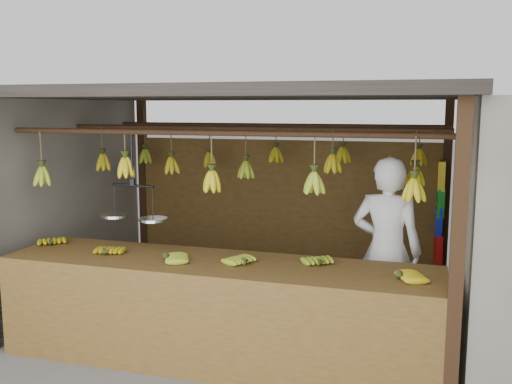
% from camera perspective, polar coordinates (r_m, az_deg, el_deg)
% --- Properties ---
extents(ground, '(80.00, 80.00, 0.00)m').
position_cam_1_polar(ground, '(6.26, -0.81, -12.26)').
color(ground, '#5B5B57').
extents(stall, '(4.30, 3.30, 2.40)m').
position_cam_1_polar(stall, '(6.17, 0.08, 6.22)').
color(stall, black).
rests_on(stall, ground).
extents(counter, '(3.80, 0.87, 0.96)m').
position_cam_1_polar(counter, '(4.90, -4.48, -9.44)').
color(counter, brown).
rests_on(counter, ground).
extents(hanging_bananas, '(3.57, 2.24, 0.39)m').
position_cam_1_polar(hanging_bananas, '(5.88, -0.85, 2.57)').
color(hanging_bananas, '#92A523').
rests_on(hanging_bananas, ground).
extents(balance_scale, '(0.67, 0.31, 0.80)m').
position_cam_1_polar(balance_scale, '(5.32, -12.14, -2.02)').
color(balance_scale, black).
rests_on(balance_scale, ground).
extents(vendor, '(0.70, 0.50, 1.78)m').
position_cam_1_polar(vendor, '(5.47, 12.92, -5.78)').
color(vendor, white).
rests_on(vendor, ground).
extents(bag_bundles, '(0.08, 0.26, 1.20)m').
position_cam_1_polar(bag_bundles, '(7.03, 17.90, -1.91)').
color(bag_bundles, yellow).
rests_on(bag_bundles, ground).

